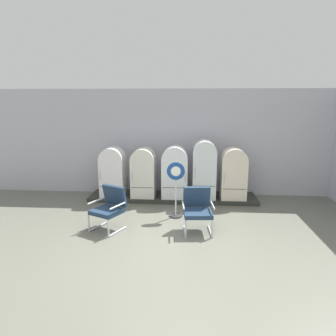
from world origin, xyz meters
name	(u,v)px	position (x,y,z in m)	size (l,w,h in m)	color
ground	(164,249)	(0.00, 0.00, -0.03)	(12.00, 10.00, 0.05)	#636457
back_wall	(174,142)	(0.00, 3.66, 1.58)	(11.76, 0.12, 3.14)	#BABBC6
display_plinth	(173,197)	(0.00, 3.02, 0.06)	(4.77, 0.95, 0.12)	#2B2F28
refrigerator_0	(113,171)	(-1.70, 2.88, 0.86)	(0.67, 0.62, 1.40)	white
refrigerator_1	(144,171)	(-0.82, 2.91, 0.85)	(0.67, 0.67, 1.39)	silver
refrigerator_2	(175,171)	(0.06, 2.89, 0.88)	(0.71, 0.63, 1.45)	white
refrigerator_3	(204,167)	(0.88, 2.94, 0.98)	(0.64, 0.72, 1.62)	silver
refrigerator_4	(233,172)	(1.69, 2.88, 0.86)	(0.69, 0.61, 1.42)	beige
armchair_left	(110,206)	(-1.27, 0.86, 0.52)	(0.83, 0.86, 0.96)	silver
armchair_right	(197,208)	(0.65, 0.88, 0.52)	(0.70, 0.71, 0.96)	silver
sign_stand	(176,192)	(0.14, 1.67, 0.64)	(0.43, 0.32, 1.36)	#2D2D30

